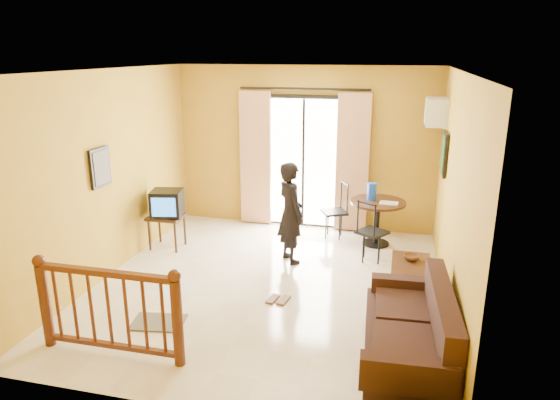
% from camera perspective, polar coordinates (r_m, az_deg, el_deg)
% --- Properties ---
extents(ground, '(5.00, 5.00, 0.00)m').
position_cam_1_polar(ground, '(6.80, -1.45, -9.72)').
color(ground, beige).
rests_on(ground, ground).
extents(room_shell, '(5.00, 5.00, 5.00)m').
position_cam_1_polar(room_shell, '(6.23, -1.57, 4.45)').
color(room_shell, white).
rests_on(room_shell, ground).
extents(balcony_door, '(2.25, 0.14, 2.46)m').
position_cam_1_polar(balcony_door, '(8.66, 2.68, 4.43)').
color(balcony_door, black).
rests_on(balcony_door, ground).
extents(tv_table, '(0.53, 0.44, 0.53)m').
position_cam_1_polar(tv_table, '(8.08, -12.85, -2.27)').
color(tv_table, black).
rests_on(tv_table, ground).
extents(television, '(0.54, 0.50, 0.42)m').
position_cam_1_polar(television, '(7.98, -12.79, -0.37)').
color(television, black).
rests_on(television, tv_table).
extents(picture_left, '(0.05, 0.42, 0.52)m').
position_cam_1_polar(picture_left, '(6.99, -19.86, 3.53)').
color(picture_left, black).
rests_on(picture_left, room_shell).
extents(dining_table, '(0.88, 0.88, 0.73)m').
position_cam_1_polar(dining_table, '(8.11, 11.09, -1.17)').
color(dining_table, black).
rests_on(dining_table, ground).
extents(water_jug, '(0.15, 0.15, 0.28)m').
position_cam_1_polar(water_jug, '(8.07, 10.46, 0.96)').
color(water_jug, blue).
rests_on(water_jug, dining_table).
extents(serving_tray, '(0.29, 0.20, 0.02)m').
position_cam_1_polar(serving_tray, '(7.97, 12.34, -0.34)').
color(serving_tray, '#F0ECCC').
rests_on(serving_tray, dining_table).
extents(dining_chairs, '(1.23, 1.38, 0.95)m').
position_cam_1_polar(dining_chairs, '(8.07, 8.10, -5.47)').
color(dining_chairs, black).
rests_on(dining_chairs, ground).
extents(air_conditioner, '(0.31, 0.60, 0.40)m').
position_cam_1_polar(air_conditioner, '(7.89, 17.38, 9.59)').
color(air_conditioner, white).
rests_on(air_conditioner, room_shell).
extents(botanical_print, '(0.05, 0.50, 0.60)m').
position_cam_1_polar(botanical_print, '(7.33, 18.28, 5.05)').
color(botanical_print, black).
rests_on(botanical_print, room_shell).
extents(coffee_table, '(0.49, 0.89, 0.39)m').
position_cam_1_polar(coffee_table, '(6.71, 14.69, -8.17)').
color(coffee_table, black).
rests_on(coffee_table, ground).
extents(bowl, '(0.24, 0.24, 0.06)m').
position_cam_1_polar(bowl, '(6.80, 14.78, -6.35)').
color(bowl, brown).
rests_on(bowl, coffee_table).
extents(sofa, '(0.90, 1.79, 0.84)m').
position_cam_1_polar(sofa, '(5.27, 14.93, -14.90)').
color(sofa, black).
rests_on(sofa, ground).
extents(standing_person, '(0.63, 0.65, 1.51)m').
position_cam_1_polar(standing_person, '(7.28, 1.20, -1.46)').
color(standing_person, black).
rests_on(standing_person, ground).
extents(stair_balustrade, '(1.63, 0.13, 1.04)m').
position_cam_1_polar(stair_balustrade, '(5.42, -19.04, -11.30)').
color(stair_balustrade, '#471E0F').
rests_on(stair_balustrade, ground).
extents(doormat, '(0.65, 0.49, 0.02)m').
position_cam_1_polar(doormat, '(6.11, -13.72, -13.42)').
color(doormat, '#5A5648').
rests_on(doormat, ground).
extents(sandals, '(0.29, 0.26, 0.03)m').
position_cam_1_polar(sandals, '(6.41, -0.21, -11.32)').
color(sandals, brown).
rests_on(sandals, ground).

